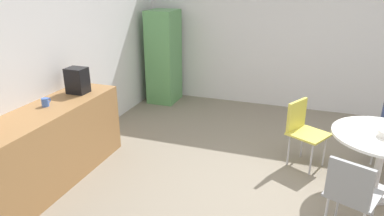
{
  "coord_description": "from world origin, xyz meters",
  "views": [
    {
      "loc": [
        -3.36,
        -0.08,
        2.28
      ],
      "look_at": [
        -0.05,
        1.08,
        0.95
      ],
      "focal_mm": 32.67,
      "sensor_mm": 36.0,
      "label": 1
    }
  ],
  "objects": [
    {
      "name": "locker_cabinet",
      "position": [
        2.55,
        2.55,
        0.85
      ],
      "size": [
        0.6,
        0.5,
        1.71
      ],
      "primitive_type": "cube",
      "color": "#599959",
      "rests_on": "ground_plane"
    },
    {
      "name": "chair_yellow",
      "position": [
        0.88,
        -0.06,
        0.52
      ],
      "size": [
        0.57,
        0.57,
        0.83
      ],
      "color": "silver",
      "rests_on": "ground_plane"
    },
    {
      "name": "coffee_maker",
      "position": [
        0.11,
        2.65,
        1.06
      ],
      "size": [
        0.2,
        0.24,
        0.32
      ],
      "primitive_type": "cube",
      "color": "black",
      "rests_on": "counter_block"
    },
    {
      "name": "wall_back",
      "position": [
        0.0,
        3.0,
        1.3
      ],
      "size": [
        6.0,
        0.1,
        2.6
      ],
      "primitive_type": "cube",
      "color": "silver",
      "rests_on": "ground_plane"
    },
    {
      "name": "wall_side_right",
      "position": [
        3.0,
        0.0,
        1.3
      ],
      "size": [
        0.1,
        6.0,
        2.6
      ],
      "primitive_type": "cube",
      "color": "silver",
      "rests_on": "ground_plane"
    },
    {
      "name": "counter_block",
      "position": [
        -0.53,
        2.65,
        0.45
      ],
      "size": [
        2.1,
        0.6,
        0.9
      ],
      "primitive_type": "cube",
      "color": "#9E7042",
      "rests_on": "ground_plane"
    },
    {
      "name": "mug_green",
      "position": [
        0.25,
        2.66,
        0.95
      ],
      "size": [
        0.13,
        0.08,
        0.09
      ],
      "color": "white",
      "rests_on": "counter_block"
    },
    {
      "name": "round_table",
      "position": [
        0.43,
        -0.89,
        0.58
      ],
      "size": [
        1.06,
        1.06,
        0.72
      ],
      "color": "silver",
      "rests_on": "ground_plane"
    },
    {
      "name": "ground_plane",
      "position": [
        0.0,
        0.0,
        0.0
      ],
      "size": [
        6.0,
        6.0,
        0.0
      ],
      "primitive_type": "plane",
      "color": "gray"
    },
    {
      "name": "mug_red",
      "position": [
        -0.42,
        2.7,
        0.95
      ],
      "size": [
        0.13,
        0.08,
        0.09
      ],
      "color": "#3F66BF",
      "rests_on": "counter_block"
    },
    {
      "name": "chair_gray",
      "position": [
        -0.44,
        -0.54,
        0.52
      ],
      "size": [
        0.55,
        0.55,
        0.83
      ],
      "color": "silver",
      "rests_on": "ground_plane"
    }
  ]
}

